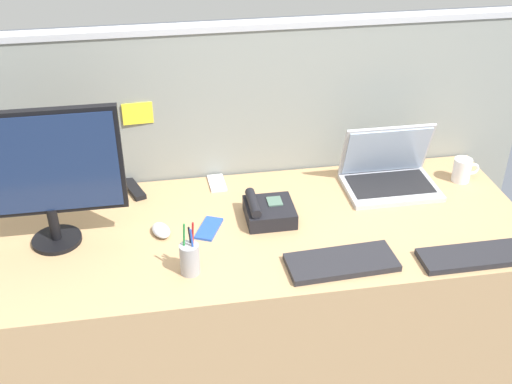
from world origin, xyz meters
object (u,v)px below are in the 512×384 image
computer_mouse_right_hand (161,230)px  keyboard_main (342,262)px  desk_phone (268,211)px  pen_cup (190,258)px  keyboard_spare (472,257)px  coffee_mug (463,170)px  tv_remote (134,189)px  desktop_monitor (44,169)px  laptop (389,171)px  cell_phone_white_slab (217,183)px  cell_phone_blue_case (209,228)px

computer_mouse_right_hand → keyboard_main: bearing=-42.7°
desk_phone → pen_cup: bearing=-139.1°
computer_mouse_right_hand → keyboard_spare: bearing=-34.5°
coffee_mug → computer_mouse_right_hand: bearing=-171.7°
keyboard_spare → tv_remote: 1.30m
keyboard_spare → computer_mouse_right_hand: size_ratio=3.61×
desktop_monitor → computer_mouse_right_hand: bearing=-3.4°
laptop → cell_phone_white_slab: 0.69m
computer_mouse_right_hand → coffee_mug: 1.24m
keyboard_main → cell_phone_white_slab: keyboard_main is taller
keyboard_spare → cell_phone_white_slab: bearing=140.9°
keyboard_spare → tv_remote: (-1.13, 0.64, -0.00)m
desktop_monitor → desk_phone: desktop_monitor is taller
laptop → tv_remote: size_ratio=2.14×
desktop_monitor → pen_cup: 0.57m
pen_cup → cell_phone_blue_case: (0.09, 0.24, -0.05)m
keyboard_spare → computer_mouse_right_hand: (-1.03, 0.33, 0.01)m
desktop_monitor → cell_phone_white_slab: bearing=26.0°
keyboard_main → cell_phone_blue_case: (-0.42, 0.28, -0.01)m
desktop_monitor → keyboard_spare: 1.47m
laptop → coffee_mug: laptop is taller
keyboard_main → tv_remote: 0.91m
desktop_monitor → computer_mouse_right_hand: 0.46m
desk_phone → pen_cup: size_ratio=0.93×
computer_mouse_right_hand → coffee_mug: (1.23, 0.18, 0.03)m
cell_phone_white_slab → desk_phone: bearing=-63.3°
keyboard_spare → coffee_mug: coffee_mug is taller
pen_cup → tv_remote: 0.59m
keyboard_spare → cell_phone_white_slab: (-0.80, 0.64, -0.01)m
desktop_monitor → keyboard_main: 1.04m
desk_phone → coffee_mug: size_ratio=1.61×
tv_remote → coffee_mug: (1.32, -0.14, 0.04)m
pen_cup → desktop_monitor: bearing=150.2°
computer_mouse_right_hand → pen_cup: (0.09, -0.24, 0.04)m
desktop_monitor → cell_phone_white_slab: 0.73m
laptop → keyboard_main: bearing=-124.6°
cell_phone_blue_case → desktop_monitor: bearing=-158.1°
computer_mouse_right_hand → cell_phone_blue_case: size_ratio=0.70×
keyboard_main → coffee_mug: coffee_mug is taller
keyboard_spare → laptop: bearing=102.4°
desktop_monitor → tv_remote: size_ratio=3.08×
coffee_mug → keyboard_main: bearing=-144.2°
laptop → tv_remote: 1.02m
desk_phone → keyboard_spare: 0.73m
keyboard_main → coffee_mug: 0.79m
keyboard_main → pen_cup: pen_cup is taller
desk_phone → coffee_mug: coffee_mug is taller
pen_cup → cell_phone_blue_case: 0.26m
laptop → desk_phone: 0.55m
keyboard_main → pen_cup: bearing=171.9°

